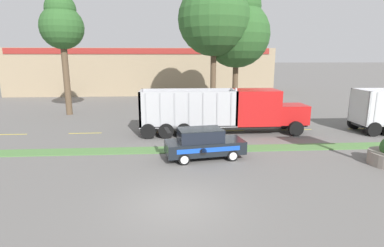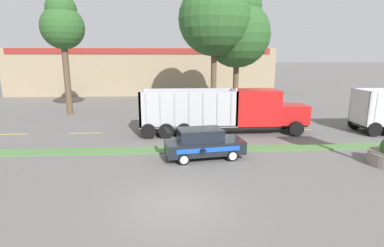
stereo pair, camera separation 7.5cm
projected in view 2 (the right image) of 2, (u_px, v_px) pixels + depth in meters
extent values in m
plane|color=slate|center=(177.00, 205.00, 11.50)|extent=(600.00, 600.00, 0.00)
cube|color=#517F42|center=(175.00, 150.00, 18.24)|extent=(120.00, 1.27, 0.06)
cube|color=yellow|center=(11.00, 134.00, 21.99)|extent=(2.40, 0.14, 0.01)
cube|color=yellow|center=(85.00, 133.00, 22.34)|extent=(2.40, 0.14, 0.01)
cube|color=yellow|center=(158.00, 132.00, 22.68)|extent=(2.40, 0.14, 0.01)
cube|color=yellow|center=(228.00, 131.00, 23.02)|extent=(2.40, 0.14, 0.01)
cube|color=yellow|center=(297.00, 130.00, 23.37)|extent=(2.40, 0.14, 0.01)
cube|color=yellow|center=(363.00, 129.00, 23.71)|extent=(2.40, 0.14, 0.01)
cube|color=black|center=(224.00, 125.00, 22.18)|extent=(12.22, 1.30, 0.18)
cube|color=red|center=(291.00, 114.00, 22.33)|extent=(2.21, 1.93, 1.39)
cube|color=#B7B7BC|center=(306.00, 114.00, 22.40)|extent=(0.06, 1.65, 1.18)
cube|color=red|center=(256.00, 107.00, 22.04)|extent=(3.14, 2.36, 2.52)
cube|color=black|center=(277.00, 101.00, 22.04)|extent=(0.04, 2.00, 1.13)
cylinder|color=silver|center=(236.00, 98.00, 21.02)|extent=(0.14, 0.14, 1.47)
cube|color=#B7B7BC|center=(188.00, 124.00, 21.98)|extent=(6.87, 2.36, 0.12)
cube|color=#B7B7BC|center=(234.00, 107.00, 21.92)|extent=(0.16, 2.36, 2.47)
cube|color=#B7B7BC|center=(142.00, 108.00, 21.50)|extent=(0.16, 2.36, 2.47)
cube|color=#B7B7BC|center=(189.00, 110.00, 20.64)|extent=(6.87, 0.16, 2.47)
cube|color=#B7B7BC|center=(187.00, 105.00, 22.78)|extent=(6.87, 0.16, 2.47)
cube|color=#A3A3A8|center=(146.00, 110.00, 20.36)|extent=(0.10, 0.04, 2.35)
cube|color=#A3A3A8|center=(160.00, 110.00, 20.42)|extent=(0.10, 0.04, 2.35)
cube|color=#A3A3A8|center=(175.00, 110.00, 20.48)|extent=(0.10, 0.04, 2.35)
cube|color=#A3A3A8|center=(189.00, 110.00, 20.54)|extent=(0.10, 0.04, 2.35)
cube|color=#A3A3A8|center=(203.00, 110.00, 20.61)|extent=(0.10, 0.04, 2.35)
cube|color=#A3A3A8|center=(217.00, 110.00, 20.67)|extent=(0.10, 0.04, 2.35)
cube|color=#A3A3A8|center=(231.00, 109.00, 20.73)|extent=(0.10, 0.04, 2.35)
cylinder|color=black|center=(296.00, 129.00, 21.39)|extent=(1.06, 0.30, 1.06)
cylinder|color=black|center=(284.00, 122.00, 23.65)|extent=(1.06, 0.30, 1.06)
cylinder|color=black|center=(148.00, 131.00, 20.72)|extent=(1.06, 0.30, 1.06)
cylinder|color=black|center=(151.00, 124.00, 22.98)|extent=(1.06, 0.30, 1.06)
cylinder|color=black|center=(166.00, 131.00, 20.80)|extent=(1.06, 0.30, 1.06)
cylinder|color=black|center=(167.00, 124.00, 23.06)|extent=(1.06, 0.30, 1.06)
cylinder|color=black|center=(184.00, 131.00, 20.88)|extent=(1.06, 0.30, 1.06)
cylinder|color=black|center=(183.00, 123.00, 23.14)|extent=(1.06, 0.30, 1.06)
cube|color=silver|center=(360.00, 106.00, 22.06)|extent=(0.16, 2.37, 2.47)
cube|color=#B2B2B7|center=(376.00, 109.00, 20.91)|extent=(0.10, 0.04, 2.34)
cylinder|color=black|center=(374.00, 129.00, 21.28)|extent=(1.04, 0.30, 1.04)
cylinder|color=black|center=(355.00, 122.00, 23.55)|extent=(1.04, 0.30, 1.04)
cylinder|color=black|center=(370.00, 122.00, 23.62)|extent=(1.04, 0.30, 1.04)
cylinder|color=black|center=(384.00, 122.00, 23.70)|extent=(1.04, 0.30, 1.04)
cube|color=black|center=(205.00, 147.00, 16.69)|extent=(4.56, 2.38, 0.71)
cube|color=black|center=(200.00, 135.00, 16.49)|extent=(2.60, 1.86, 0.65)
cube|color=black|center=(200.00, 129.00, 16.41)|extent=(2.60, 1.86, 0.04)
cube|color=black|center=(167.00, 130.00, 16.01)|extent=(0.41, 1.38, 0.03)
cube|color=blue|center=(209.00, 150.00, 15.85)|extent=(3.44, 0.56, 0.25)
cylinder|color=black|center=(203.00, 152.00, 15.79)|extent=(0.39, 0.07, 0.39)
cylinder|color=black|center=(232.00, 156.00, 16.28)|extent=(0.63, 0.29, 0.61)
cylinder|color=silver|center=(233.00, 156.00, 16.18)|extent=(0.42, 0.08, 0.42)
cylinder|color=black|center=(223.00, 147.00, 17.83)|extent=(0.63, 0.29, 0.61)
cylinder|color=silver|center=(222.00, 147.00, 17.94)|extent=(0.42, 0.08, 0.42)
cylinder|color=black|center=(184.00, 159.00, 15.70)|extent=(0.63, 0.29, 0.61)
cylinder|color=silver|center=(184.00, 160.00, 15.60)|extent=(0.42, 0.08, 0.42)
cylinder|color=black|center=(178.00, 150.00, 17.25)|extent=(0.63, 0.29, 0.61)
cylinder|color=silver|center=(178.00, 150.00, 17.35)|extent=(0.42, 0.08, 0.42)
cube|color=black|center=(237.00, 149.00, 18.42)|extent=(0.40, 0.40, 0.03)
cone|color=#EA5B14|center=(237.00, 144.00, 18.35)|extent=(0.31, 0.31, 0.60)
cylinder|color=white|center=(237.00, 143.00, 18.34)|extent=(0.17, 0.17, 0.07)
cube|color=#9E896B|center=(145.00, 71.00, 48.45)|extent=(38.94, 12.00, 6.83)
cube|color=maroon|center=(140.00, 51.00, 41.91)|extent=(36.99, 0.10, 0.80)
cylinder|color=brown|center=(67.00, 78.00, 28.89)|extent=(0.59, 0.59, 7.15)
sphere|color=#2D5B28|center=(63.00, 27.00, 27.87)|extent=(4.00, 4.00, 4.00)
sphere|color=#2D5B28|center=(61.00, 9.00, 27.53)|extent=(2.80, 2.80, 2.80)
cylinder|color=brown|center=(236.00, 82.00, 31.39)|extent=(0.57, 0.57, 5.96)
sphere|color=#2D5B28|center=(237.00, 34.00, 30.35)|extent=(6.69, 6.69, 6.69)
sphere|color=#2D5B28|center=(238.00, 6.00, 29.76)|extent=(4.69, 4.69, 4.69)
cylinder|color=brown|center=(214.00, 77.00, 29.68)|extent=(0.56, 0.56, 7.16)
sphere|color=#2D5B28|center=(214.00, 19.00, 28.49)|extent=(6.90, 6.90, 6.90)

